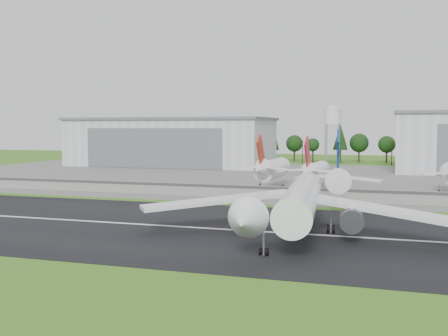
% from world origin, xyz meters
% --- Properties ---
extents(ground, '(600.00, 600.00, 0.00)m').
position_xyz_m(ground, '(0.00, 0.00, 0.00)').
color(ground, '#346918').
rests_on(ground, ground).
extents(runway, '(320.00, 60.00, 0.10)m').
position_xyz_m(runway, '(0.00, 10.00, 0.05)').
color(runway, black).
rests_on(runway, ground).
extents(runway_centerline, '(220.00, 1.00, 0.02)m').
position_xyz_m(runway_centerline, '(0.00, 10.00, 0.11)').
color(runway_centerline, white).
rests_on(runway_centerline, runway).
extents(apron, '(320.00, 150.00, 0.10)m').
position_xyz_m(apron, '(0.00, 120.00, 0.05)').
color(apron, slate).
rests_on(apron, ground).
extents(blast_fence, '(240.00, 0.61, 3.50)m').
position_xyz_m(blast_fence, '(0.00, 54.99, 1.81)').
color(blast_fence, gray).
rests_on(blast_fence, ground).
extents(hangar_west, '(97.00, 44.00, 23.20)m').
position_xyz_m(hangar_west, '(-80.00, 164.92, 11.63)').
color(hangar_west, silver).
rests_on(hangar_west, ground).
extents(water_tower, '(8.40, 8.40, 29.40)m').
position_xyz_m(water_tower, '(-5.00, 185.00, 24.55)').
color(water_tower, '#99999E').
rests_on(water_tower, ground).
extents(utility_poles, '(230.00, 3.00, 12.00)m').
position_xyz_m(utility_poles, '(0.00, 200.00, 0.00)').
color(utility_poles, black).
rests_on(utility_poles, ground).
extents(treeline, '(320.00, 16.00, 22.00)m').
position_xyz_m(treeline, '(0.00, 215.00, 0.00)').
color(treeline, black).
rests_on(treeline, ground).
extents(main_airliner, '(56.87, 59.25, 18.17)m').
position_xyz_m(main_airliner, '(12.19, 9.57, 4.89)').
color(main_airliner, white).
rests_on(main_airliner, runway).
extents(parked_jet_red_a, '(7.36, 31.29, 16.77)m').
position_xyz_m(parked_jet_red_a, '(-9.24, 76.57, 6.26)').
color(parked_jet_red_a, white).
rests_on(parked_jet_red_a, ground).
extents(parked_jet_red_b, '(7.36, 31.29, 16.35)m').
position_xyz_m(parked_jet_red_b, '(3.80, 76.51, 5.87)').
color(parked_jet_red_b, white).
rests_on(parked_jet_red_b, ground).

